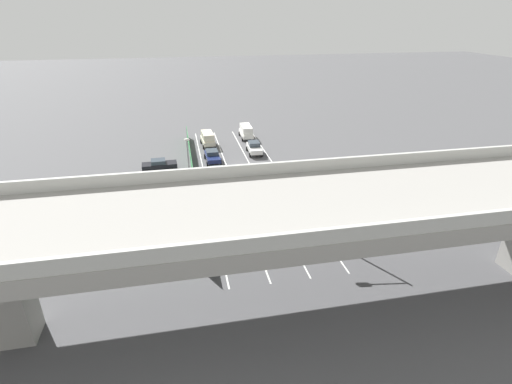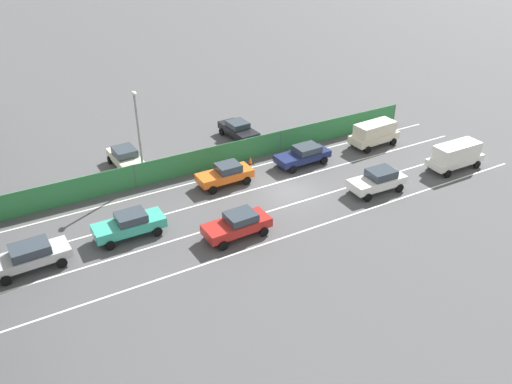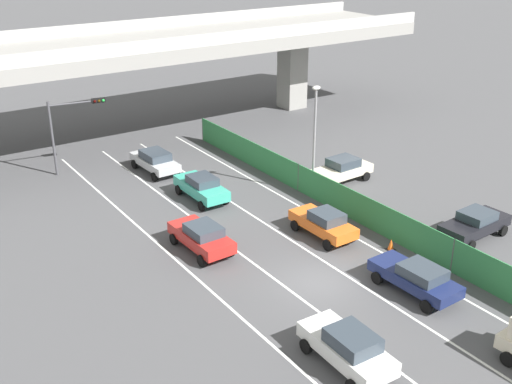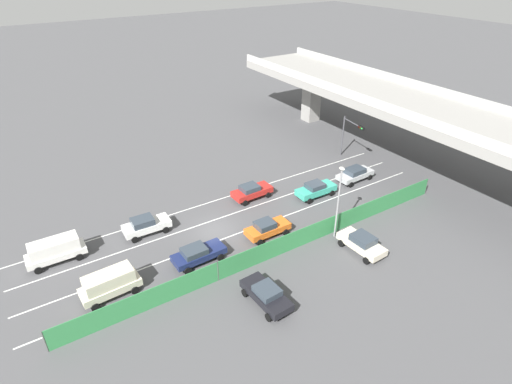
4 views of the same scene
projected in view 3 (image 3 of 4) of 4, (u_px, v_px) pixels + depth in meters
ground_plane at (317, 282)px, 31.54m from camera, size 300.00×300.00×0.00m
lane_line_left_edge at (200, 281)px, 31.59m from camera, size 0.14×42.71×0.01m
lane_line_mid_left at (253, 263)px, 33.26m from camera, size 0.14×42.71×0.01m
lane_line_mid_right at (302, 247)px, 34.93m from camera, size 0.14×42.71×0.01m
lane_line_right_edge at (345, 232)px, 36.59m from camera, size 0.14×42.71×0.01m
elevated_overpass at (104, 55)px, 49.06m from camera, size 58.01×10.55×8.80m
green_fence at (365, 211)px, 36.98m from camera, size 0.10×38.81×1.90m
car_sedan_white at (348, 347)px, 25.22m from camera, size 2.10×4.42×1.72m
car_sedan_silver at (155, 160)px, 45.07m from camera, size 2.15×4.64×1.59m
car_sedan_red at (202, 236)px, 34.18m from camera, size 2.12×4.46×1.63m
car_sedan_navy at (416, 277)px, 30.30m from camera, size 2.14×4.66×1.56m
car_taxi_orange at (324, 223)px, 35.72m from camera, size 1.96×4.29×1.64m
car_taxi_teal at (201, 187)px, 40.56m from camera, size 1.96×4.57×1.66m
parked_sedan_dark at (475, 223)px, 35.69m from camera, size 4.59×2.24×1.58m
parked_sedan_cream at (342, 169)px, 43.41m from camera, size 4.48×2.21×1.69m
traffic_light at (72, 121)px, 43.97m from camera, size 3.99×0.91×5.36m
street_lamp at (315, 130)px, 40.16m from camera, size 0.60×0.36×7.27m
traffic_cone at (391, 245)px, 34.51m from camera, size 0.47×0.47×0.68m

